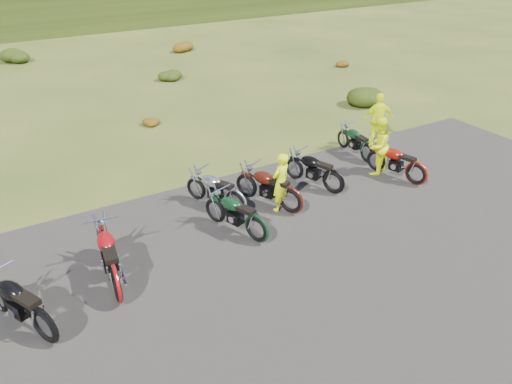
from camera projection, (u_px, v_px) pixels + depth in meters
ground at (299, 243)px, 11.90m from camera, size 300.00×300.00×0.00m
gravel_pad at (354, 290)px, 10.38m from camera, size 20.00×12.00×0.04m
shrub_3 at (16, 54)px, 26.79m from camera, size 1.56×1.56×0.92m
shrub_4 at (149, 120)px, 18.57m from camera, size 0.77×0.77×0.45m
shrub_5 at (169, 74)px, 23.84m from camera, size 1.03×1.03×0.61m
shrub_6 at (182, 45)px, 29.10m from camera, size 1.30×1.30×0.77m
shrub_7 at (366, 93)px, 20.74m from camera, size 1.56×1.56×0.92m
shrub_8 at (340, 62)px, 26.16m from camera, size 0.77×0.77×0.45m
motorcycle_0 at (49, 342)px, 9.08m from camera, size 1.60×2.27×1.14m
motorcycle_1 at (119, 301)px, 10.08m from camera, size 1.02×2.38×1.21m
motorcycle_2 at (257, 242)px, 11.91m from camera, size 1.32×2.14×1.07m
motorcycle_3 at (236, 214)px, 13.06m from camera, size 1.45×2.07×1.04m
motorcycle_4 at (290, 214)px, 13.08m from camera, size 1.51×2.24×1.12m
motorcycle_5 at (332, 194)px, 14.03m from camera, size 1.31×2.12×1.05m
motorcycle_6 at (414, 185)px, 14.48m from camera, size 1.18×2.09×1.04m
motorcycle_7 at (366, 163)px, 15.83m from camera, size 0.72×1.90×0.98m
person_middle at (281, 183)px, 12.86m from camera, size 0.67×0.54×1.60m
person_right_a at (377, 147)px, 14.73m from camera, size 1.05×0.95×1.76m
person_right_b at (378, 120)px, 16.71m from camera, size 1.12×0.79×1.77m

